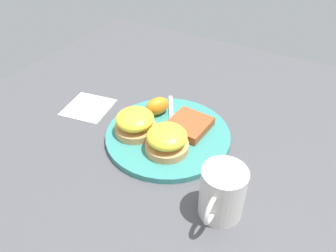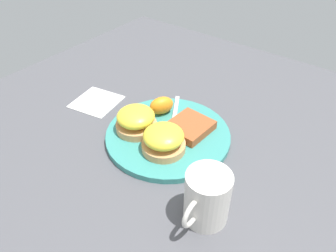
{
  "view_description": "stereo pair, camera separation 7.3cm",
  "coord_description": "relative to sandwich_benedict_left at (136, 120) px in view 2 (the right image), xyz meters",
  "views": [
    {
      "loc": [
        0.49,
        0.28,
        0.49
      ],
      "look_at": [
        0.0,
        0.0,
        0.03
      ],
      "focal_mm": 35.0,
      "sensor_mm": 36.0,
      "label": 1
    },
    {
      "loc": [
        0.45,
        0.35,
        0.49
      ],
      "look_at": [
        0.0,
        0.0,
        0.03
      ],
      "focal_mm": 35.0,
      "sensor_mm": 36.0,
      "label": 2
    }
  ],
  "objects": [
    {
      "name": "ground_plane",
      "position": [
        -0.03,
        0.07,
        -0.04
      ],
      "size": [
        1.1,
        1.1,
        0.0
      ],
      "primitive_type": "plane",
      "color": "#4C4C51"
    },
    {
      "name": "plate",
      "position": [
        -0.03,
        0.07,
        -0.03
      ],
      "size": [
        0.28,
        0.28,
        0.01
      ],
      "primitive_type": "cylinder",
      "color": "teal",
      "rests_on": "ground_plane"
    },
    {
      "name": "sandwich_benedict_left",
      "position": [
        0.0,
        0.0,
        0.0
      ],
      "size": [
        0.09,
        0.09,
        0.06
      ],
      "color": "tan",
      "rests_on": "plate"
    },
    {
      "name": "sandwich_benedict_right",
      "position": [
        0.02,
        0.09,
        0.0
      ],
      "size": [
        0.09,
        0.09,
        0.06
      ],
      "color": "tan",
      "rests_on": "plate"
    },
    {
      "name": "hashbrown_patty",
      "position": [
        -0.07,
        0.1,
        -0.02
      ],
      "size": [
        0.1,
        0.09,
        0.02
      ],
      "primitive_type": "cube",
      "rotation": [
        0.0,
        0.0,
        -0.07
      ],
      "color": "#A34E28",
      "rests_on": "plate"
    },
    {
      "name": "orange_wedge",
      "position": [
        -0.08,
        0.01,
        -0.0
      ],
      "size": [
        0.07,
        0.06,
        0.04
      ],
      "primitive_type": "ellipsoid",
      "rotation": [
        0.0,
        0.0,
        2.65
      ],
      "color": "orange",
      "rests_on": "plate"
    },
    {
      "name": "fork",
      "position": [
        -0.06,
        0.06,
        -0.02
      ],
      "size": [
        0.18,
        0.12,
        0.0
      ],
      "color": "silver",
      "rests_on": "plate"
    },
    {
      "name": "cup",
      "position": [
        0.1,
        0.25,
        0.01
      ],
      "size": [
        0.11,
        0.08,
        0.1
      ],
      "color": "silver",
      "rests_on": "ground_plane"
    },
    {
      "name": "napkin",
      "position": [
        -0.03,
        -0.17,
        -0.04
      ],
      "size": [
        0.13,
        0.13,
        0.0
      ],
      "primitive_type": "cube",
      "rotation": [
        0.0,
        0.0,
        0.18
      ],
      "color": "white",
      "rests_on": "ground_plane"
    }
  ]
}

